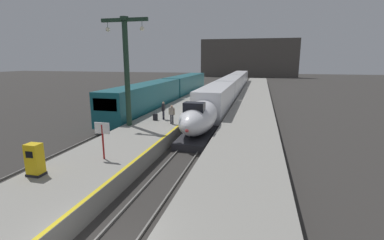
{
  "coord_description": "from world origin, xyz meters",
  "views": [
    {
      "loc": [
        4.88,
        -6.89,
        6.61
      ],
      "look_at": [
        -0.35,
        14.49,
        1.8
      ],
      "focal_mm": 26.13,
      "sensor_mm": 36.0,
      "label": 1
    }
  ],
  "objects_px": {
    "highspeed_train_main": "(230,88)",
    "ticket_machine_yellow": "(35,161)",
    "station_column_mid": "(126,62)",
    "passenger_mid_platform": "(172,113)",
    "regional_train_adjacent": "(170,90)",
    "departure_info_board": "(102,133)",
    "rolling_suitcase": "(155,117)",
    "passenger_near_edge": "(163,109)"
  },
  "relations": [
    {
      "from": "ticket_machine_yellow",
      "to": "rolling_suitcase",
      "type": "bearing_deg",
      "value": 85.21
    },
    {
      "from": "station_column_mid",
      "to": "rolling_suitcase",
      "type": "relative_size",
      "value": 9.03
    },
    {
      "from": "highspeed_train_main",
      "to": "rolling_suitcase",
      "type": "xyz_separation_m",
      "value": [
        -4.44,
        -22.86,
        -0.59
      ]
    },
    {
      "from": "regional_train_adjacent",
      "to": "passenger_mid_platform",
      "type": "height_order",
      "value": "regional_train_adjacent"
    },
    {
      "from": "highspeed_train_main",
      "to": "station_column_mid",
      "type": "xyz_separation_m",
      "value": [
        -5.9,
        -25.25,
        4.46
      ]
    },
    {
      "from": "rolling_suitcase",
      "to": "departure_info_board",
      "type": "relative_size",
      "value": 0.46
    },
    {
      "from": "regional_train_adjacent",
      "to": "ticket_machine_yellow",
      "type": "distance_m",
      "value": 29.0
    },
    {
      "from": "highspeed_train_main",
      "to": "passenger_mid_platform",
      "type": "relative_size",
      "value": 34.28
    },
    {
      "from": "rolling_suitcase",
      "to": "ticket_machine_yellow",
      "type": "height_order",
      "value": "ticket_machine_yellow"
    },
    {
      "from": "regional_train_adjacent",
      "to": "rolling_suitcase",
      "type": "bearing_deg",
      "value": -76.88
    },
    {
      "from": "highspeed_train_main",
      "to": "departure_info_board",
      "type": "distance_m",
      "value": 33.4
    },
    {
      "from": "station_column_mid",
      "to": "passenger_near_edge",
      "type": "height_order",
      "value": "station_column_mid"
    },
    {
      "from": "passenger_near_edge",
      "to": "rolling_suitcase",
      "type": "relative_size",
      "value": 1.72
    },
    {
      "from": "highspeed_train_main",
      "to": "station_column_mid",
      "type": "relative_size",
      "value": 6.54
    },
    {
      "from": "passenger_mid_platform",
      "to": "rolling_suitcase",
      "type": "xyz_separation_m",
      "value": [
        -1.96,
        1.09,
        -0.69
      ]
    },
    {
      "from": "highspeed_train_main",
      "to": "passenger_mid_platform",
      "type": "bearing_deg",
      "value": -95.93
    },
    {
      "from": "passenger_mid_platform",
      "to": "rolling_suitcase",
      "type": "bearing_deg",
      "value": 151.0
    },
    {
      "from": "station_column_mid",
      "to": "passenger_mid_platform",
      "type": "bearing_deg",
      "value": 21.05
    },
    {
      "from": "station_column_mid",
      "to": "highspeed_train_main",
      "type": "bearing_deg",
      "value": 76.85
    },
    {
      "from": "passenger_near_edge",
      "to": "passenger_mid_platform",
      "type": "relative_size",
      "value": 1.0
    },
    {
      "from": "passenger_mid_platform",
      "to": "departure_info_board",
      "type": "height_order",
      "value": "departure_info_board"
    },
    {
      "from": "station_column_mid",
      "to": "rolling_suitcase",
      "type": "xyz_separation_m",
      "value": [
        1.46,
        2.4,
        -5.05
      ]
    },
    {
      "from": "regional_train_adjacent",
      "to": "station_column_mid",
      "type": "bearing_deg",
      "value": -83.06
    },
    {
      "from": "regional_train_adjacent",
      "to": "departure_info_board",
      "type": "bearing_deg",
      "value": -80.12
    },
    {
      "from": "passenger_near_edge",
      "to": "rolling_suitcase",
      "type": "distance_m",
      "value": 1.06
    },
    {
      "from": "rolling_suitcase",
      "to": "ticket_machine_yellow",
      "type": "bearing_deg",
      "value": -94.79
    },
    {
      "from": "passenger_mid_platform",
      "to": "departure_info_board",
      "type": "relative_size",
      "value": 0.8
    },
    {
      "from": "station_column_mid",
      "to": "passenger_mid_platform",
      "type": "xyz_separation_m",
      "value": [
        3.41,
        1.31,
        -4.37
      ]
    },
    {
      "from": "highspeed_train_main",
      "to": "regional_train_adjacent",
      "type": "distance_m",
      "value": 10.82
    },
    {
      "from": "passenger_mid_platform",
      "to": "ticket_machine_yellow",
      "type": "relative_size",
      "value": 1.06
    },
    {
      "from": "highspeed_train_main",
      "to": "regional_train_adjacent",
      "type": "bearing_deg",
      "value": -138.47
    },
    {
      "from": "regional_train_adjacent",
      "to": "passenger_mid_platform",
      "type": "bearing_deg",
      "value": -71.49
    },
    {
      "from": "highspeed_train_main",
      "to": "ticket_machine_yellow",
      "type": "distance_m",
      "value": 36.48
    },
    {
      "from": "passenger_mid_platform",
      "to": "rolling_suitcase",
      "type": "height_order",
      "value": "passenger_mid_platform"
    },
    {
      "from": "rolling_suitcase",
      "to": "departure_info_board",
      "type": "xyz_separation_m",
      "value": [
        0.88,
        -10.35,
        1.2
      ]
    },
    {
      "from": "station_column_mid",
      "to": "rolling_suitcase",
      "type": "bearing_deg",
      "value": 58.75
    },
    {
      "from": "highspeed_train_main",
      "to": "ticket_machine_yellow",
      "type": "xyz_separation_m",
      "value": [
        -5.55,
        -36.06,
        -0.16
      ]
    },
    {
      "from": "regional_train_adjacent",
      "to": "rolling_suitcase",
      "type": "distance_m",
      "value": 16.12
    },
    {
      "from": "rolling_suitcase",
      "to": "departure_info_board",
      "type": "distance_m",
      "value": 10.45
    },
    {
      "from": "passenger_mid_platform",
      "to": "rolling_suitcase",
      "type": "relative_size",
      "value": 1.72
    },
    {
      "from": "departure_info_board",
      "to": "ticket_machine_yellow",
      "type": "bearing_deg",
      "value": -124.78
    },
    {
      "from": "ticket_machine_yellow",
      "to": "departure_info_board",
      "type": "bearing_deg",
      "value": 55.22
    }
  ]
}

